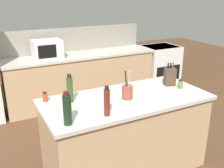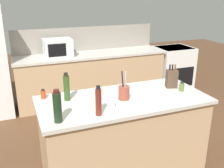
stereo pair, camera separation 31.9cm
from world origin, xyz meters
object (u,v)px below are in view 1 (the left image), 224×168
Objects in this scene: olive_oil_bottle at (70,89)px; utensil_crock at (127,92)px; range_oven at (159,66)px; salt_shaker at (119,103)px; spice_jar_oregano at (180,84)px; wine_bottle at (67,109)px; knife_block at (170,77)px; vinegar_bottle at (107,102)px; microwave at (47,49)px; hot_sauce_bottle at (171,75)px; spice_jar_paprika at (45,97)px.

utensil_crock is at bearing -18.88° from olive_oil_bottle.
salt_shaker is (-2.35, -2.38, 0.52)m from range_oven.
utensil_crock is (-2.15, -2.22, 0.56)m from range_oven.
salt_shaker is 0.94m from spice_jar_oregano.
wine_bottle is (-0.57, -0.10, 0.10)m from salt_shaker.
salt_shaker is 0.59m from wine_bottle.
knife_block is (-1.46, -2.09, 0.59)m from range_oven.
knife_block is 0.93× the size of olive_oil_bottle.
vinegar_bottle is at bearing -66.45° from olive_oil_bottle.
microwave is 1.59× the size of olive_oil_bottle.
olive_oil_bottle reaches higher than hot_sauce_bottle.
olive_oil_bottle is (-1.39, -0.04, 0.06)m from hot_sauce_bottle.
range_oven is 2.70m from spice_jar_oregano.
microwave is at bearing 119.43° from hot_sauce_bottle.
knife_block is 1.28m from olive_oil_bottle.
range_oven is at bearing 57.76° from spice_jar_oregano.
olive_oil_bottle reaches higher than knife_block.
microwave reaches higher than salt_shaker.
salt_shaker is at bearing 10.35° from wine_bottle.
knife_block is 2.69× the size of spice_jar_paprika.
olive_oil_bottle reaches higher than range_oven.
hot_sauce_bottle is 1.08m from salt_shaker.
vinegar_bottle is (-0.38, -0.27, 0.06)m from utensil_crock.
utensil_crock is 0.25m from salt_shaker.
range_oven is at bearing 32.31° from spice_jar_paprika.
utensil_crock is 1.03× the size of olive_oil_bottle.
spice_jar_paprika is at bearing 125.85° from vinegar_bottle.
utensil_crock reaches higher than hot_sauce_bottle.
spice_jar_paprika is at bearing 176.34° from hot_sauce_bottle.
wine_bottle is at bearing -160.95° from utensil_crock.
vinegar_bottle is 2.65× the size of spice_jar_oregano.
utensil_crock is at bearing 178.37° from spice_jar_oregano.
wine_bottle reaches higher than salt_shaker.
microwave is at bearing 115.11° from spice_jar_oregano.
wine_bottle is (-0.39, 0.00, 0.01)m from vinegar_bottle.
knife_block is 1.53m from spice_jar_paprika.
salt_shaker is at bearing -42.65° from olive_oil_bottle.
spice_jar_oregano is at bearing -1.63° from utensil_crock.
microwave reaches higher than range_oven.
wine_bottle is at bearing -100.33° from microwave.
utensil_crock is 1.07× the size of vinegar_bottle.
olive_oil_bottle reaches higher than spice_jar_oregano.
vinegar_bottle is 0.96× the size of olive_oil_bottle.
range_oven is 8.54× the size of spice_jar_paprika.
olive_oil_bottle is (-0.20, 0.47, 0.01)m from vinegar_bottle.
olive_oil_bottle is at bearing -166.26° from knife_block.
wine_bottle is at bearing -139.57° from range_oven.
utensil_crock reaches higher than range_oven.
utensil_crock is at bearing 35.06° from vinegar_bottle.
microwave reaches higher than hot_sauce_bottle.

